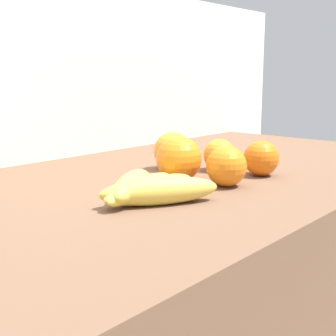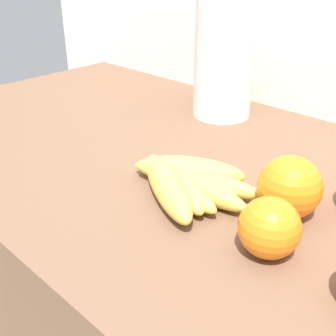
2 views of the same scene
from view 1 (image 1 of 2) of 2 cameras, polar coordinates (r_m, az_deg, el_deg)
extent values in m
cube|color=silver|center=(1.19, -15.56, -10.74)|extent=(1.94, 0.06, 1.30)
ellipsoid|color=#E4C74C|center=(0.71, -0.97, -2.78)|extent=(0.18, 0.13, 0.04)
ellipsoid|color=#E6C34C|center=(0.72, -1.76, -3.01)|extent=(0.16, 0.08, 0.03)
ellipsoid|color=#DECA4C|center=(0.73, -1.90, -2.89)|extent=(0.17, 0.07, 0.03)
ellipsoid|color=#DDC14C|center=(0.74, -2.01, -2.50)|extent=(0.20, 0.04, 0.04)
ellipsoid|color=#E3C94C|center=(0.74, -3.04, -2.53)|extent=(0.17, 0.06, 0.04)
ellipsoid|color=#E3D14C|center=(0.75, -3.13, -2.41)|extent=(0.20, 0.09, 0.03)
ellipsoid|color=#E8CD4C|center=(0.74, -4.32, -2.15)|extent=(0.16, 0.12, 0.04)
sphere|color=orange|center=(0.96, 6.18, 1.56)|extent=(0.07, 0.07, 0.07)
sphere|color=orange|center=(0.83, 7.02, 0.21)|extent=(0.07, 0.07, 0.07)
sphere|color=orange|center=(0.86, 1.32, 1.08)|extent=(0.08, 0.08, 0.08)
sphere|color=orange|center=(0.93, 11.12, 1.16)|extent=(0.07, 0.07, 0.07)
sphere|color=orange|center=(0.97, 0.57, 2.07)|extent=(0.08, 0.08, 0.08)
camera|label=2|loc=(0.88, 36.25, 17.20)|focal=45.33mm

